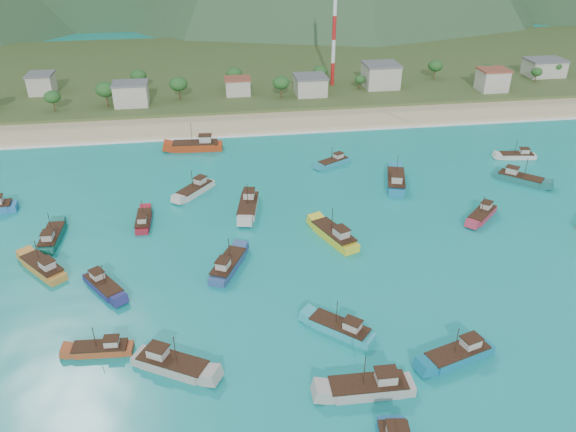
{
  "coord_description": "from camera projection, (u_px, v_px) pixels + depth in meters",
  "views": [
    {
      "loc": [
        -13.81,
        -72.58,
        53.39
      ],
      "look_at": [
        -0.16,
        18.0,
        3.0
      ],
      "focal_mm": 35.0,
      "sensor_mm": 36.0,
      "label": 1
    }
  ],
  "objects": [
    {
      "name": "boat_1",
      "position": [
        341.0,
        329.0,
        80.07
      ],
      "size": [
        9.14,
        8.63,
        5.74
      ],
      "rotation": [
        0.0,
        0.0,
        0.84
      ],
      "color": "#29A8B8",
      "rests_on": "ground"
    },
    {
      "name": "boat_14",
      "position": [
        144.0,
        221.0,
        107.79
      ],
      "size": [
        2.64,
        8.63,
        5.08
      ],
      "rotation": [
        0.0,
        0.0,
        6.27
      ],
      "color": "maroon",
      "rests_on": "ground"
    },
    {
      "name": "village",
      "position": [
        288.0,
        83.0,
        177.48
      ],
      "size": [
        213.48,
        26.77,
        7.17
      ],
      "color": "beige",
      "rests_on": "ground"
    },
    {
      "name": "boat_9",
      "position": [
        228.0,
        266.0,
        94.06
      ],
      "size": [
        7.08,
        10.57,
        6.06
      ],
      "rotation": [
        0.0,
        0.0,
        5.85
      ],
      "color": "#2F4D83",
      "rests_on": "ground"
    },
    {
      "name": "beach",
      "position": [
        257.0,
        123.0,
        158.87
      ],
      "size": [
        400.0,
        18.0,
        1.2
      ],
      "primitive_type": "cube",
      "color": "beige",
      "rests_on": "ground"
    },
    {
      "name": "boat_23",
      "position": [
        103.0,
        286.0,
        89.19
      ],
      "size": [
        7.45,
        9.02,
        5.39
      ],
      "rotation": [
        0.0,
        0.0,
        3.75
      ],
      "color": "navy",
      "rests_on": "ground"
    },
    {
      "name": "boat_21",
      "position": [
        396.0,
        182.0,
        122.61
      ],
      "size": [
        6.86,
        12.53,
        7.1
      ],
      "rotation": [
        0.0,
        0.0,
        5.99
      ],
      "color": "teal",
      "rests_on": "ground"
    },
    {
      "name": "boat_31",
      "position": [
        369.0,
        388.0,
        70.08
      ],
      "size": [
        10.95,
        3.47,
        6.42
      ],
      "rotation": [
        0.0,
        0.0,
        1.55
      ],
      "color": "#AFA79F",
      "rests_on": "ground"
    },
    {
      "name": "radio_tower",
      "position": [
        335.0,
        16.0,
        176.27
      ],
      "size": [
        1.2,
        1.2,
        44.16
      ],
      "color": "red",
      "rests_on": "ground"
    },
    {
      "name": "boat_2",
      "position": [
        334.0,
        162.0,
        132.83
      ],
      "size": [
        8.58,
        6.4,
        5.0
      ],
      "rotation": [
        0.0,
        0.0,
        2.09
      ],
      "color": "teal",
      "rests_on": "ground"
    },
    {
      "name": "boat_26",
      "position": [
        43.0,
        268.0,
        93.54
      ],
      "size": [
        8.96,
        9.81,
        6.08
      ],
      "rotation": [
        0.0,
        0.0,
        0.7
      ],
      "color": "#CB8432",
      "rests_on": "ground"
    },
    {
      "name": "boat_30",
      "position": [
        197.0,
        146.0,
        140.68
      ],
      "size": [
        12.74,
        4.5,
        7.4
      ],
      "rotation": [
        0.0,
        0.0,
        1.51
      ],
      "color": "#AB3413",
      "rests_on": "ground"
    },
    {
      "name": "boat_11",
      "position": [
        517.0,
        156.0,
        136.13
      ],
      "size": [
        8.93,
        3.73,
        5.11
      ],
      "rotation": [
        0.0,
        0.0,
        1.43
      ],
      "color": "beige",
      "rests_on": "ground"
    },
    {
      "name": "surf_line",
      "position": [
        260.0,
        134.0,
        150.64
      ],
      "size": [
        400.0,
        2.5,
        0.08
      ],
      "primitive_type": "cube",
      "color": "white",
      "rests_on": "ground"
    },
    {
      "name": "boat_7",
      "position": [
        482.0,
        215.0,
        109.99
      ],
      "size": [
        8.49,
        8.21,
        5.39
      ],
      "rotation": [
        0.0,
        0.0,
        2.33
      ],
      "color": "#BB2E47",
      "rests_on": "ground"
    },
    {
      "name": "boat_20",
      "position": [
        520.0,
        179.0,
        124.2
      ],
      "size": [
        9.63,
        9.39,
        6.14
      ],
      "rotation": [
        0.0,
        0.0,
        3.95
      ],
      "color": "#1D6662",
      "rests_on": "ground"
    },
    {
      "name": "boat_33",
      "position": [
        102.0,
        350.0,
        76.56
      ],
      "size": [
        8.32,
        2.95,
        4.83
      ],
      "rotation": [
        0.0,
        0.0,
        1.5
      ],
      "color": "#A44822",
      "rests_on": "ground"
    },
    {
      "name": "boat_18",
      "position": [
        195.0,
        190.0,
        119.49
      ],
      "size": [
        8.49,
        9.53,
        5.84
      ],
      "rotation": [
        0.0,
        0.0,
        2.46
      ],
      "color": "silver",
      "rests_on": "ground"
    },
    {
      "name": "ground",
      "position": [
        306.0,
        285.0,
        90.42
      ],
      "size": [
        600.0,
        600.0,
        0.0
      ],
      "primitive_type": "plane",
      "color": "#0C8C7D",
      "rests_on": "ground"
    },
    {
      "name": "boat_17",
      "position": [
        458.0,
        355.0,
        75.35
      ],
      "size": [
        10.5,
        5.75,
        5.95
      ],
      "rotation": [
        0.0,
        0.0,
        1.86
      ],
      "color": "#107397",
      "rests_on": "ground"
    },
    {
      "name": "boat_13",
      "position": [
        248.0,
        206.0,
        112.57
      ],
      "size": [
        5.41,
        11.77,
        6.71
      ],
      "rotation": [
        0.0,
        0.0,
        2.95
      ],
      "color": "beige",
      "rests_on": "ground"
    },
    {
      "name": "vegetation",
      "position": [
        233.0,
        83.0,
        176.31
      ],
      "size": [
        279.95,
        25.22,
        8.92
      ],
      "color": "#235623",
      "rests_on": "ground"
    },
    {
      "name": "boat_0",
      "position": [
        334.0,
        236.0,
        102.53
      ],
      "size": [
        7.24,
        11.67,
        6.64
      ],
      "rotation": [
        0.0,
        0.0,
        0.38
      ],
      "color": "yellow",
      "rests_on": "ground"
    },
    {
      "name": "land",
      "position": [
        240.0,
        69.0,
        211.72
      ],
      "size": [
        400.0,
        110.0,
        2.4
      ],
      "primitive_type": "cube",
      "color": "#385123",
      "rests_on": "ground"
    },
    {
      "name": "boat_19",
      "position": [
        172.0,
        365.0,
        73.67
      ],
      "size": [
        10.67,
        7.92,
        6.21
      ],
      "rotation": [
        0.0,
        0.0,
        4.19
      ],
      "color": "#A8A498",
      "rests_on": "ground"
    },
    {
      "name": "boat_3",
      "position": [
        52.0,
        238.0,
        102.12
      ],
      "size": [
        3.13,
        9.89,
        5.81
      ],
      "rotation": [
        0.0,
        0.0,
        6.26
      ],
      "color": "#156357",
      "rests_on": "ground"
    }
  ]
}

